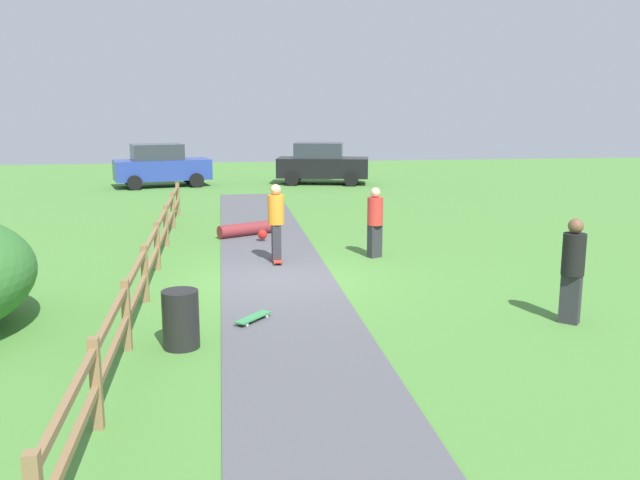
% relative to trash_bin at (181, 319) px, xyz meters
% --- Properties ---
extents(ground_plane, '(60.00, 60.00, 0.00)m').
position_rel_trash_bin_xyz_m(ground_plane, '(1.80, 3.86, -0.45)').
color(ground_plane, '#4C8438').
extents(asphalt_path, '(2.40, 28.00, 0.02)m').
position_rel_trash_bin_xyz_m(asphalt_path, '(1.80, 3.86, -0.44)').
color(asphalt_path, '#515156').
rests_on(asphalt_path, ground_plane).
extents(wooden_fence, '(0.12, 18.12, 1.10)m').
position_rel_trash_bin_xyz_m(wooden_fence, '(-0.80, 3.86, 0.22)').
color(wooden_fence, olive).
rests_on(wooden_fence, ground_plane).
extents(trash_bin, '(0.56, 0.56, 0.90)m').
position_rel_trash_bin_xyz_m(trash_bin, '(0.00, 0.00, 0.00)').
color(trash_bin, black).
rests_on(trash_bin, ground_plane).
extents(skater_riding, '(0.39, 0.80, 1.84)m').
position_rel_trash_bin_xyz_m(skater_riding, '(1.90, 5.43, 0.60)').
color(skater_riding, '#B23326').
rests_on(skater_riding, asphalt_path).
extents(skater_fallen, '(1.61, 1.49, 0.36)m').
position_rel_trash_bin_xyz_m(skater_fallen, '(1.33, 8.76, -0.25)').
color(skater_fallen, maroon).
rests_on(skater_fallen, asphalt_path).
extents(skateboard_loose, '(0.67, 0.74, 0.08)m').
position_rel_trash_bin_xyz_m(skateboard_loose, '(1.15, 1.06, -0.36)').
color(skateboard_loose, '#338C4C').
rests_on(skateboard_loose, asphalt_path).
extents(bystander_black, '(0.54, 0.54, 1.81)m').
position_rel_trash_bin_xyz_m(bystander_black, '(6.49, 0.26, 0.55)').
color(bystander_black, '#2D2D33').
rests_on(bystander_black, ground_plane).
extents(bystander_red, '(0.51, 0.51, 1.71)m').
position_rel_trash_bin_xyz_m(bystander_red, '(4.32, 5.70, 0.49)').
color(bystander_red, '#2D2D33').
rests_on(bystander_red, ground_plane).
extents(parked_car_blue, '(4.48, 2.73, 1.92)m').
position_rel_trash_bin_xyz_m(parked_car_blue, '(-2.02, 21.20, 0.51)').
color(parked_car_blue, '#283D99').
rests_on(parked_car_blue, ground_plane).
extents(parked_car_black, '(4.47, 2.68, 1.92)m').
position_rel_trash_bin_xyz_m(parked_car_black, '(5.31, 21.22, 0.51)').
color(parked_car_black, black).
rests_on(parked_car_black, ground_plane).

